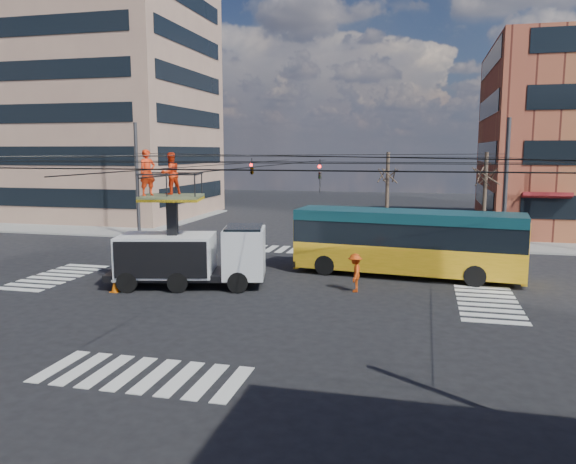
# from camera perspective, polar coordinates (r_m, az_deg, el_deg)

# --- Properties ---
(ground) EXTENTS (120.00, 120.00, 0.00)m
(ground) POSITION_cam_1_polar(r_m,az_deg,el_deg) (25.18, -3.71, -5.76)
(ground) COLOR black
(ground) RESTS_ON ground
(sidewalk_nw) EXTENTS (18.00, 18.00, 0.12)m
(sidewalk_nw) POSITION_cam_1_polar(r_m,az_deg,el_deg) (52.94, -18.79, 1.30)
(sidewalk_nw) COLOR slate
(sidewalk_nw) RESTS_ON ground
(crosswalks) EXTENTS (22.40, 22.40, 0.02)m
(crosswalks) POSITION_cam_1_polar(r_m,az_deg,el_deg) (25.18, -3.71, -5.74)
(crosswalks) COLOR silver
(crosswalks) RESTS_ON ground
(building_tower) EXTENTS (18.06, 16.06, 30.00)m
(building_tower) POSITION_cam_1_polar(r_m,az_deg,el_deg) (56.34, -18.71, 16.96)
(building_tower) COLOR #806152
(building_tower) RESTS_ON ground
(overhead_network) EXTENTS (24.24, 24.24, 8.00)m
(overhead_network) POSITION_cam_1_polar(r_m,az_deg,el_deg) (24.90, -3.69, 4.09)
(overhead_network) COLOR #2D2D30
(overhead_network) RESTS_ON ground
(tree_a) EXTENTS (2.00, 2.00, 6.00)m
(tree_a) POSITION_cam_1_polar(r_m,az_deg,el_deg) (36.90, 10.10, 5.87)
(tree_a) COLOR #382B21
(tree_a) RESTS_ON ground
(tree_b) EXTENTS (2.00, 2.00, 6.00)m
(tree_b) POSITION_cam_1_polar(r_m,az_deg,el_deg) (37.01, 19.45, 5.54)
(tree_b) COLOR #382B21
(tree_b) RESTS_ON ground
(utility_truck) EXTENTS (7.34, 3.93, 6.15)m
(utility_truck) POSITION_cam_1_polar(r_m,az_deg,el_deg) (25.58, -9.87, -1.02)
(utility_truck) COLOR black
(utility_truck) RESTS_ON ground
(city_bus) EXTENTS (11.10, 3.79, 3.20)m
(city_bus) POSITION_cam_1_polar(r_m,az_deg,el_deg) (27.90, 11.95, -0.93)
(city_bus) COLOR #CA9513
(city_bus) RESTS_ON ground
(traffic_cone) EXTENTS (0.36, 0.36, 0.77)m
(traffic_cone) POSITION_cam_1_polar(r_m,az_deg,el_deg) (25.59, -17.16, -5.00)
(traffic_cone) COLOR #DB5F09
(traffic_cone) RESTS_ON ground
(worker_ground) EXTENTS (0.70, 1.02, 1.61)m
(worker_ground) POSITION_cam_1_polar(r_m,az_deg,el_deg) (27.64, -17.06, -3.13)
(worker_ground) COLOR orange
(worker_ground) RESTS_ON ground
(flagger) EXTENTS (0.71, 1.13, 1.68)m
(flagger) POSITION_cam_1_polar(r_m,az_deg,el_deg) (24.61, 6.83, -4.13)
(flagger) COLOR #E7480E
(flagger) RESTS_ON ground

